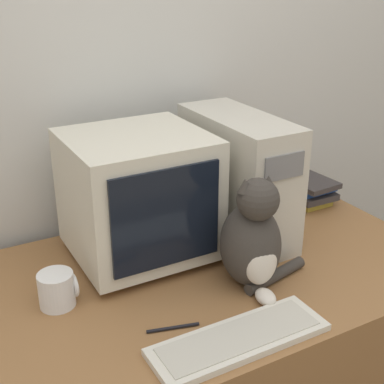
# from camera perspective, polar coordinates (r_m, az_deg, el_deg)

# --- Properties ---
(wall_back) EXTENTS (7.00, 0.05, 2.50)m
(wall_back) POSITION_cam_1_polar(r_m,az_deg,el_deg) (1.84, -7.34, 13.62)
(wall_back) COLOR silver
(wall_back) RESTS_ON ground_plane
(desk) EXTENTS (1.51, 0.85, 0.70)m
(desk) POSITION_cam_1_polar(r_m,az_deg,el_deg) (1.82, 0.33, -18.01)
(desk) COLOR olive
(desk) RESTS_ON ground_plane
(crt_monitor) EXTENTS (0.40, 0.39, 0.39)m
(crt_monitor) POSITION_cam_1_polar(r_m,az_deg,el_deg) (1.61, -5.75, -0.40)
(crt_monitor) COLOR beige
(crt_monitor) RESTS_ON desk
(computer_tower) EXTENTS (0.19, 0.47, 0.41)m
(computer_tower) POSITION_cam_1_polar(r_m,az_deg,el_deg) (1.75, 4.85, 1.61)
(computer_tower) COLOR beige
(computer_tower) RESTS_ON desk
(keyboard) EXTENTS (0.45, 0.15, 0.02)m
(keyboard) POSITION_cam_1_polar(r_m,az_deg,el_deg) (1.35, 5.07, -15.35)
(keyboard) COLOR silver
(keyboard) RESTS_ON desk
(cat) EXTENTS (0.29, 0.26, 0.34)m
(cat) POSITION_cam_1_polar(r_m,az_deg,el_deg) (1.49, 6.52, -5.14)
(cat) COLOR #38332D
(cat) RESTS_ON desk
(book_stack) EXTENTS (0.17, 0.22, 0.10)m
(book_stack) POSITION_cam_1_polar(r_m,az_deg,el_deg) (2.09, 12.25, 0.28)
(book_stack) COLOR gold
(book_stack) RESTS_ON desk
(pen) EXTENTS (0.13, 0.04, 0.01)m
(pen) POSITION_cam_1_polar(r_m,az_deg,el_deg) (1.39, -2.05, -14.27)
(pen) COLOR black
(pen) RESTS_ON desk
(mug) EXTENTS (0.10, 0.10, 0.10)m
(mug) POSITION_cam_1_polar(r_m,az_deg,el_deg) (1.49, -14.16, -10.04)
(mug) COLOR white
(mug) RESTS_ON desk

